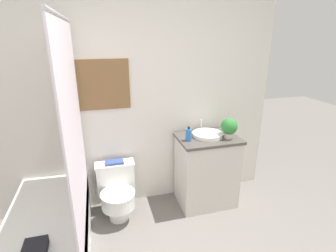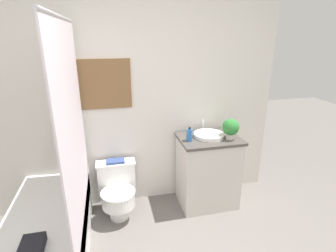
{
  "view_description": "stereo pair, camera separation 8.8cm",
  "coord_description": "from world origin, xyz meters",
  "px_view_note": "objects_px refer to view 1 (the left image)",
  "views": [
    {
      "loc": [
        -0.31,
        -0.72,
        1.86
      ],
      "look_at": [
        0.3,
        1.51,
        1.05
      ],
      "focal_mm": 28.0,
      "sensor_mm": 36.0,
      "label": 1
    },
    {
      "loc": [
        -0.22,
        -0.74,
        1.86
      ],
      "look_at": [
        0.3,
        1.51,
        1.05
      ],
      "focal_mm": 28.0,
      "sensor_mm": 36.0,
      "label": 2
    }
  ],
  "objects_px": {
    "book_on_tank": "(114,162)",
    "sink": "(207,134)",
    "potted_plant": "(229,127)",
    "toilet": "(117,191)",
    "soap_bottle": "(189,135)"
  },
  "relations": [
    {
      "from": "toilet",
      "to": "soap_bottle",
      "type": "bearing_deg",
      "value": -4.23
    },
    {
      "from": "sink",
      "to": "potted_plant",
      "type": "bearing_deg",
      "value": -27.82
    },
    {
      "from": "toilet",
      "to": "soap_bottle",
      "type": "xyz_separation_m",
      "value": [
        0.76,
        -0.06,
        0.58
      ]
    },
    {
      "from": "sink",
      "to": "book_on_tank",
      "type": "relative_size",
      "value": 1.89
    },
    {
      "from": "sink",
      "to": "potted_plant",
      "type": "xyz_separation_m",
      "value": [
        0.2,
        -0.1,
        0.1
      ]
    },
    {
      "from": "soap_bottle",
      "to": "potted_plant",
      "type": "height_order",
      "value": "potted_plant"
    },
    {
      "from": "soap_bottle",
      "to": "sink",
      "type": "bearing_deg",
      "value": 14.41
    },
    {
      "from": "toilet",
      "to": "book_on_tank",
      "type": "relative_size",
      "value": 2.98
    },
    {
      "from": "sink",
      "to": "toilet",
      "type": "bearing_deg",
      "value": -179.74
    },
    {
      "from": "potted_plant",
      "to": "toilet",
      "type": "bearing_deg",
      "value": 175.26
    },
    {
      "from": "soap_bottle",
      "to": "toilet",
      "type": "bearing_deg",
      "value": 175.77
    },
    {
      "from": "potted_plant",
      "to": "book_on_tank",
      "type": "relative_size",
      "value": 1.15
    },
    {
      "from": "potted_plant",
      "to": "soap_bottle",
      "type": "bearing_deg",
      "value": 174.36
    },
    {
      "from": "book_on_tank",
      "to": "sink",
      "type": "bearing_deg",
      "value": -6.03
    },
    {
      "from": "sink",
      "to": "potted_plant",
      "type": "height_order",
      "value": "potted_plant"
    }
  ]
}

